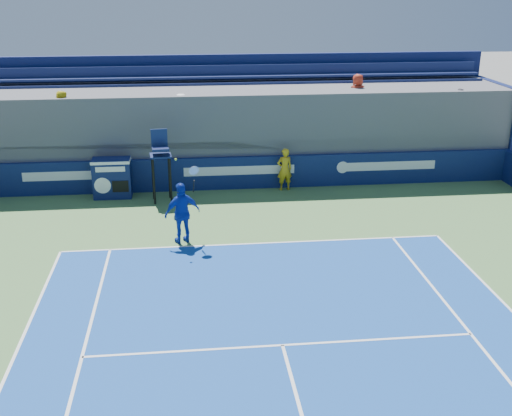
{
  "coord_description": "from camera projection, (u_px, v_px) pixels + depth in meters",
  "views": [
    {
      "loc": [
        -1.82,
        -5.12,
        7.27
      ],
      "look_at": [
        0.0,
        11.5,
        1.25
      ],
      "focal_mm": 45.0,
      "sensor_mm": 36.0,
      "label": 1
    }
  ],
  "objects": [
    {
      "name": "tennis_player",
      "position": [
        182.0,
        213.0,
        18.35
      ],
      "size": [
        1.15,
        0.79,
        2.57
      ],
      "color": "#1432A7",
      "rests_on": "apron"
    },
    {
      "name": "match_clock",
      "position": [
        112.0,
        177.0,
        22.27
      ],
      "size": [
        1.33,
        0.74,
        1.4
      ],
      "color": "#0F194B",
      "rests_on": "ground"
    },
    {
      "name": "stadium_seating",
      "position": [
        234.0,
        127.0,
        24.73
      ],
      "size": [
        21.0,
        4.05,
        4.4
      ],
      "color": "#525257",
      "rests_on": "ground"
    },
    {
      "name": "ball_person",
      "position": [
        285.0,
        169.0,
        23.02
      ],
      "size": [
        0.62,
        0.47,
        1.54
      ],
      "primitive_type": "imported",
      "rotation": [
        0.0,
        0.0,
        3.32
      ],
      "color": "gold",
      "rests_on": "apron"
    },
    {
      "name": "back_hoarding",
      "position": [
        239.0,
        173.0,
        23.23
      ],
      "size": [
        20.4,
        0.21,
        1.2
      ],
      "color": "#0D1A4B",
      "rests_on": "ground"
    },
    {
      "name": "umpire_chair",
      "position": [
        161.0,
        158.0,
        21.63
      ],
      "size": [
        0.77,
        0.77,
        2.48
      ],
      "color": "black",
      "rests_on": "ground"
    }
  ]
}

